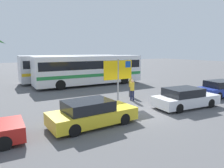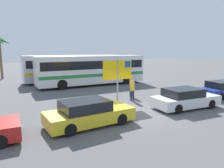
{
  "view_description": "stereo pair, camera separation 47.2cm",
  "coord_description": "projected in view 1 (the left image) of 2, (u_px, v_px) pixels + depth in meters",
  "views": [
    {
      "loc": [
        -7.76,
        -9.96,
        3.82
      ],
      "look_at": [
        -0.08,
        3.42,
        1.3
      ],
      "focal_mm": 33.63,
      "sensor_mm": 36.0,
      "label": 1
    },
    {
      "loc": [
        -7.35,
        -10.19,
        3.82
      ],
      "look_at": [
        -0.08,
        3.42,
        1.3
      ],
      "focal_mm": 33.63,
      "sensor_mm": 36.0,
      "label": 2
    }
  ],
  "objects": [
    {
      "name": "ground",
      "position": [
        141.0,
        112.0,
        12.96
      ],
      "size": [
        120.0,
        120.0,
        0.0
      ],
      "primitive_type": "plane",
      "color": "#565659"
    },
    {
      "name": "bus_front_coach",
      "position": [
        90.0,
        69.0,
        22.67
      ],
      "size": [
        11.74,
        2.69,
        3.17
      ],
      "color": "white",
      "rests_on": "ground"
    },
    {
      "name": "bus_rear_coach",
      "position": [
        72.0,
        67.0,
        25.36
      ],
      "size": [
        11.74,
        2.69,
        3.17
      ],
      "color": "silver",
      "rests_on": "ground"
    },
    {
      "name": "ferry_sign",
      "position": [
        119.0,
        72.0,
        14.42
      ],
      "size": [
        2.2,
        0.11,
        3.2
      ],
      "rotation": [
        0.0,
        0.0,
        -0.01
      ],
      "color": "gray",
      "rests_on": "ground"
    },
    {
      "name": "car_blue",
      "position": [
        222.0,
        89.0,
        17.34
      ],
      "size": [
        4.58,
        2.16,
        1.32
      ],
      "rotation": [
        0.0,
        0.0,
        -0.1
      ],
      "color": "#23389E",
      "rests_on": "ground"
    },
    {
      "name": "car_white",
      "position": [
        185.0,
        98.0,
        14.02
      ],
      "size": [
        4.6,
        2.13,
        1.32
      ],
      "rotation": [
        0.0,
        0.0,
        -0.07
      ],
      "color": "silver",
      "rests_on": "ground"
    },
    {
      "name": "car_yellow",
      "position": [
        92.0,
        113.0,
        10.65
      ],
      "size": [
        4.57,
        2.13,
        1.32
      ],
      "rotation": [
        0.0,
        0.0,
        0.06
      ],
      "color": "yellow",
      "rests_on": "ground"
    },
    {
      "name": "pedestrian_crossing_lot",
      "position": [
        132.0,
        88.0,
        15.82
      ],
      "size": [
        0.32,
        0.32,
        1.6
      ],
      "rotation": [
        0.0,
        0.0,
        0.67
      ],
      "color": "#1E2347",
      "rests_on": "ground"
    },
    {
      "name": "pedestrian_near_sign",
      "position": [
        131.0,
        85.0,
        17.12
      ],
      "size": [
        0.32,
        0.32,
        1.69
      ],
      "rotation": [
        0.0,
        0.0,
        4.44
      ],
      "color": "#4C4C51",
      "rests_on": "ground"
    }
  ]
}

